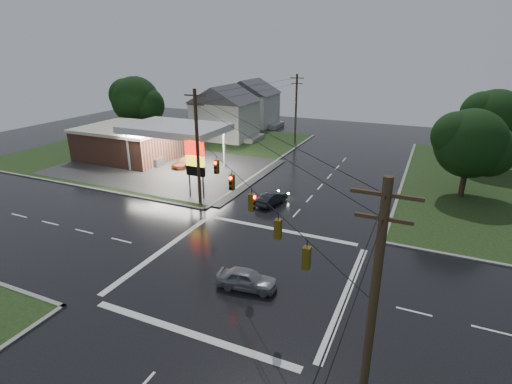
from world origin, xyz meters
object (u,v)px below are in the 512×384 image
at_px(pylon_sign, 195,160).
at_px(tree_ne_near, 472,144).
at_px(gas_station, 136,141).
at_px(tree_nw_behind, 136,101).
at_px(car_north, 272,198).
at_px(house_near, 225,112).
at_px(utility_pole_nw, 197,146).
at_px(utility_pole_se, 371,320).
at_px(tree_ne_far, 496,120).
at_px(car_crossing, 247,279).
at_px(house_far, 251,102).
at_px(car_pump, 185,162).
at_px(utility_pole_n, 296,108).

distance_m(pylon_sign, tree_ne_near, 27.23).
distance_m(gas_station, tree_nw_behind, 13.63).
bearing_deg(pylon_sign, gas_station, 148.78).
bearing_deg(car_north, tree_nw_behind, -17.62).
bearing_deg(house_near, utility_pole_nw, -66.63).
xyz_separation_m(utility_pole_se, tree_ne_far, (7.65, 43.49, 0.46)).
bearing_deg(gas_station, utility_pole_nw, -32.23).
relative_size(tree_nw_behind, car_crossing, 2.56).
distance_m(gas_station, house_far, 28.61).
bearing_deg(house_far, car_pump, -81.74).
bearing_deg(car_pump, car_north, -25.84).
bearing_deg(car_north, gas_station, -6.02).
bearing_deg(car_crossing, tree_ne_far, -31.51).
bearing_deg(car_crossing, pylon_sign, 35.76).
relative_size(utility_pole_nw, car_pump, 2.49).
relative_size(tree_ne_near, car_north, 2.37).
height_order(tree_nw_behind, tree_ne_far, tree_nw_behind).
height_order(tree_nw_behind, tree_ne_near, tree_nw_behind).
xyz_separation_m(tree_ne_far, car_north, (-20.11, -21.88, -5.55)).
xyz_separation_m(house_near, car_pump, (3.16, -16.70, -3.77)).
distance_m(gas_station, tree_ne_near, 40.00).
height_order(tree_ne_near, car_north, tree_ne_near).
xyz_separation_m(gas_station, house_near, (4.73, 16.30, 1.86)).
distance_m(tree_ne_near, car_north, 20.36).
xyz_separation_m(utility_pole_se, car_crossing, (-8.49, 7.67, -5.06)).
bearing_deg(car_crossing, house_near, 22.87).
distance_m(utility_pole_nw, utility_pole_se, 26.87).
bearing_deg(utility_pole_n, house_far, 141.23).
bearing_deg(utility_pole_se, car_north, 119.96).
bearing_deg(gas_station, pylon_sign, -31.22).
relative_size(tree_ne_far, car_pump, 2.22).
height_order(house_near, tree_ne_far, tree_ne_far).
bearing_deg(utility_pole_n, car_crossing, -75.22).
bearing_deg(car_pump, utility_pole_nw, -49.77).
xyz_separation_m(tree_nw_behind, car_crossing, (34.85, -31.83, -5.52)).
relative_size(gas_station, car_pump, 5.94).
bearing_deg(tree_nw_behind, gas_station, -51.58).
xyz_separation_m(utility_pole_n, house_far, (-12.45, 10.00, -1.06)).
bearing_deg(utility_pole_se, gas_station, 140.30).
relative_size(utility_pole_se, tree_ne_near, 1.22).
xyz_separation_m(utility_pole_n, tree_ne_far, (26.65, -4.01, 0.71)).
xyz_separation_m(utility_pole_se, car_pump, (-27.29, 28.80, -5.08)).
distance_m(house_near, tree_nw_behind, 14.33).
relative_size(gas_station, tree_ne_far, 2.67).
distance_m(pylon_sign, utility_pole_nw, 2.22).
xyz_separation_m(utility_pole_nw, tree_ne_near, (23.64, 12.49, -0.16)).
height_order(pylon_sign, house_near, house_near).
height_order(tree_ne_far, car_pump, tree_ne_far).
bearing_deg(utility_pole_n, tree_nw_behind, -161.79).
bearing_deg(car_crossing, utility_pole_n, 7.52).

